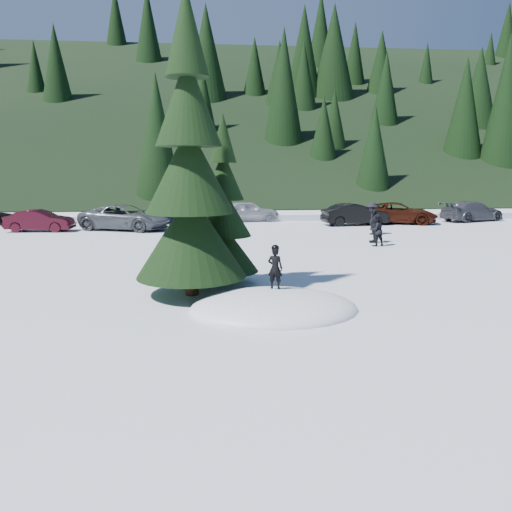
{
  "coord_description": "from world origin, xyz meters",
  "views": [
    {
      "loc": [
        -1.66,
        -12.61,
        3.68
      ],
      "look_at": [
        -0.29,
        1.97,
        1.1
      ],
      "focal_mm": 35.0,
      "sensor_mm": 36.0,
      "label": 1
    }
  ],
  "objects": [
    {
      "name": "forest_hillside",
      "position": [
        0.0,
        54.0,
        12.5
      ],
      "size": [
        200.0,
        60.0,
        25.0
      ],
      "primitive_type": null,
      "color": "black",
      "rests_on": "ground"
    },
    {
      "name": "car_1",
      "position": [
        -11.63,
        17.74,
        0.64
      ],
      "size": [
        3.94,
        1.56,
        1.27
      ],
      "primitive_type": "imported",
      "rotation": [
        0.0,
        0.0,
        1.52
      ],
      "color": "#320912",
      "rests_on": "ground"
    },
    {
      "name": "adult_1",
      "position": [
        6.52,
        11.48,
        0.84
      ],
      "size": [
        0.58,
        1.04,
        1.68
      ],
      "primitive_type": "imported",
      "rotation": [
        0.0,
        0.0,
        4.53
      ],
      "color": "black",
      "rests_on": "ground"
    },
    {
      "name": "spruce_tall",
      "position": [
        -2.2,
        1.8,
        3.32
      ],
      "size": [
        3.2,
        3.2,
        8.6
      ],
      "color": "#321E10",
      "rests_on": "ground"
    },
    {
      "name": "car_2",
      "position": [
        -6.72,
        18.07,
        0.76
      ],
      "size": [
        5.98,
        4.3,
        1.51
      ],
      "primitive_type": "imported",
      "rotation": [
        0.0,
        0.0,
        1.2
      ],
      "color": "#4E5256",
      "rests_on": "ground"
    },
    {
      "name": "car_7",
      "position": [
        16.82,
        20.98,
        0.7
      ],
      "size": [
        5.21,
        3.48,
        1.4
      ],
      "primitive_type": "imported",
      "rotation": [
        0.0,
        0.0,
        1.92
      ],
      "color": "#43444A",
      "rests_on": "ground"
    },
    {
      "name": "car_5",
      "position": [
        7.83,
        19.22,
        0.71
      ],
      "size": [
        4.44,
        2.0,
        1.41
      ],
      "primitive_type": "imported",
      "rotation": [
        0.0,
        0.0,
        1.69
      ],
      "color": "black",
      "rests_on": "ground"
    },
    {
      "name": "spruce_short",
      "position": [
        -1.2,
        3.2,
        2.1
      ],
      "size": [
        2.2,
        2.2,
        5.37
      ],
      "color": "#321E10",
      "rests_on": "ground"
    },
    {
      "name": "adult_0",
      "position": [
        6.29,
        10.39,
        0.77
      ],
      "size": [
        0.88,
        0.76,
        1.54
      ],
      "primitive_type": "imported",
      "rotation": [
        0.0,
        0.0,
        3.41
      ],
      "color": "black",
      "rests_on": "ground"
    },
    {
      "name": "snow_mound",
      "position": [
        0.0,
        0.0,
        0.0
      ],
      "size": [
        4.48,
        3.52,
        0.96
      ],
      "primitive_type": "ellipsoid",
      "color": "white",
      "rests_on": "ground"
    },
    {
      "name": "car_6",
      "position": [
        11.04,
        19.95,
        0.7
      ],
      "size": [
        5.53,
        3.74,
        1.41
      ],
      "primitive_type": "imported",
      "rotation": [
        0.0,
        0.0,
        1.27
      ],
      "color": "#37130A",
      "rests_on": "ground"
    },
    {
      "name": "ground",
      "position": [
        0.0,
        0.0,
        0.0
      ],
      "size": [
        200.0,
        200.0,
        0.0
      ],
      "primitive_type": "plane",
      "color": "white",
      "rests_on": "ground"
    },
    {
      "name": "car_4",
      "position": [
        1.07,
        22.23,
        0.72
      ],
      "size": [
        4.43,
        2.32,
        1.44
      ],
      "primitive_type": "imported",
      "rotation": [
        0.0,
        0.0,
        1.72
      ],
      "color": "#989BA1",
      "rests_on": "ground"
    },
    {
      "name": "car_3",
      "position": [
        -3.0,
        22.17,
        0.68
      ],
      "size": [
        5.03,
        3.69,
        1.36
      ],
      "primitive_type": "imported",
      "rotation": [
        0.0,
        0.0,
        2.01
      ],
      "color": "#0E0F33",
      "rests_on": "ground"
    },
    {
      "name": "adult_2",
      "position": [
        7.42,
        14.55,
        0.91
      ],
      "size": [
        0.98,
        1.32,
        1.81
      ],
      "primitive_type": "imported",
      "rotation": [
        0.0,
        0.0,
        4.42
      ],
      "color": "black",
      "rests_on": "ground"
    },
    {
      "name": "child_skier",
      "position": [
        0.08,
        0.4,
        1.04
      ],
      "size": [
        0.48,
        0.41,
        1.12
      ],
      "primitive_type": "imported",
      "rotation": [
        0.0,
        0.0,
        2.71
      ],
      "color": "black",
      "rests_on": "snow_mound"
    }
  ]
}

